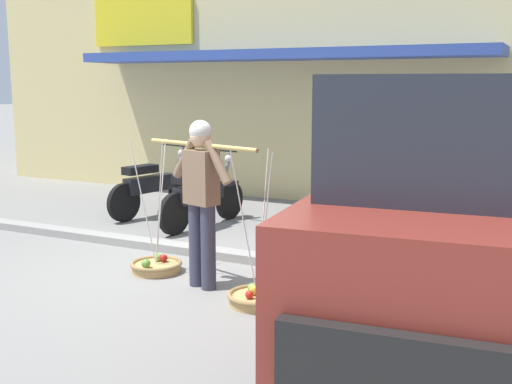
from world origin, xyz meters
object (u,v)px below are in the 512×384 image
object	(u,v)px
motorcycle_nearest_shop	(153,187)
parked_truck	(472,199)
fruit_basket_right_side	(156,265)
fruit_basket_left_side	(257,297)
motorcycle_second_in_row	(202,196)
fruit_vendor	(201,193)

from	to	relation	value
motorcycle_nearest_shop	parked_truck	xyz separation A→B (m)	(5.07, -2.71, 0.68)
fruit_basket_right_side	fruit_basket_left_side	bearing A→B (deg)	-16.79
motorcycle_nearest_shop	fruit_basket_right_side	bearing A→B (deg)	-54.11
fruit_basket_left_side	fruit_basket_right_side	bearing A→B (deg)	163.21
fruit_basket_right_side	motorcycle_nearest_shop	distance (m)	3.06
fruit_basket_left_side	fruit_basket_right_side	size ratio (longest dim) A/B	1.00
fruit_basket_left_side	motorcycle_second_in_row	xyz separation A→B (m)	(-2.13, 2.54, 0.37)
fruit_vendor	motorcycle_nearest_shop	size ratio (longest dim) A/B	0.94
motorcycle_nearest_shop	motorcycle_second_in_row	distance (m)	1.16
motorcycle_nearest_shop	parked_truck	size ratio (longest dim) A/B	0.36
parked_truck	fruit_basket_right_side	bearing A→B (deg)	175.67
fruit_vendor	motorcycle_second_in_row	distance (m)	2.76
motorcycle_second_in_row	motorcycle_nearest_shop	bearing A→B (deg)	162.07
motorcycle_second_in_row	parked_truck	bearing A→B (deg)	-30.68
fruit_basket_right_side	motorcycle_nearest_shop	xyz separation A→B (m)	(-1.78, 2.46, 0.38)
fruit_basket_right_side	motorcycle_second_in_row	distance (m)	2.24
fruit_vendor	fruit_basket_right_side	size ratio (longest dim) A/B	1.17
fruit_basket_left_side	motorcycle_nearest_shop	world-z (taller)	fruit_basket_left_side
fruit_vendor	fruit_basket_left_side	bearing A→B (deg)	-16.81
fruit_basket_left_side	motorcycle_second_in_row	world-z (taller)	fruit_basket_left_side
fruit_basket_left_side	motorcycle_second_in_row	bearing A→B (deg)	129.93
motorcycle_second_in_row	parked_truck	size ratio (longest dim) A/B	0.37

